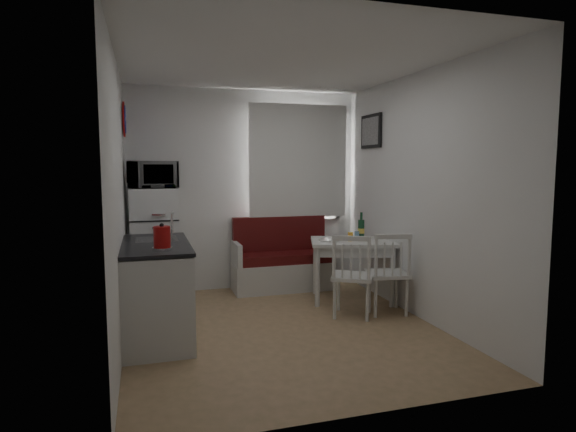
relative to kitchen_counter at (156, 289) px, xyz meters
name	(u,v)px	position (x,y,z in m)	size (l,w,h in m)	color
floor	(283,329)	(1.20, -0.16, -0.46)	(3.00, 3.50, 0.02)	#967A4F
ceiling	(282,61)	(1.20, -0.16, 2.14)	(3.00, 3.50, 0.02)	white
wall_back	(246,190)	(1.20, 1.59, 0.84)	(3.00, 0.02, 2.60)	white
wall_front	(361,217)	(1.20, -1.91, 0.84)	(3.00, 0.02, 2.60)	white
wall_left	(119,202)	(-0.30, -0.16, 0.84)	(0.02, 3.50, 2.60)	white
wall_right	(419,196)	(2.70, -0.16, 0.84)	(0.02, 3.50, 2.60)	white
window	(297,165)	(1.90, 1.56, 1.17)	(1.22, 0.06, 1.47)	silver
curtain	(299,161)	(1.90, 1.49, 1.22)	(1.35, 0.02, 1.50)	white
kitchen_counter	(156,289)	(0.00, 0.00, 0.00)	(0.62, 1.32, 1.16)	silver
wall_sign	(125,119)	(-0.27, 1.29, 1.69)	(0.40, 0.40, 0.03)	#1B31A4
picture_frame	(371,131)	(2.67, 0.94, 1.59)	(0.04, 0.52, 0.42)	black
bench	(283,265)	(1.64, 1.35, -0.14)	(1.32, 0.51, 0.94)	silver
dining_table	(352,247)	(2.29, 0.61, 0.19)	(1.14, 0.95, 0.73)	silver
chair_left	(357,267)	(2.04, -0.05, 0.10)	(0.57, 0.58, 0.48)	silver
chair_right	(391,265)	(2.45, -0.06, 0.10)	(0.49, 0.47, 0.48)	silver
fridge	(155,245)	(0.02, 1.24, 0.22)	(0.54, 0.54, 1.36)	white
microwave	(153,175)	(0.02, 1.19, 1.06)	(0.57, 0.38, 0.31)	white
kettle	(162,237)	(0.05, -0.44, 0.56)	(0.17, 0.17, 0.23)	#AF0E0E
wine_bottle	(361,225)	(2.45, 0.71, 0.44)	(0.08, 0.08, 0.32)	#164427
drinking_glass_orange	(350,237)	(2.24, 0.56, 0.33)	(0.06, 0.06, 0.10)	#FFAD2A
drinking_glass_blue	(357,235)	(2.37, 0.66, 0.32)	(0.06, 0.06, 0.09)	#78AACC
plate	(328,240)	(1.99, 0.63, 0.29)	(0.24, 0.24, 0.02)	white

